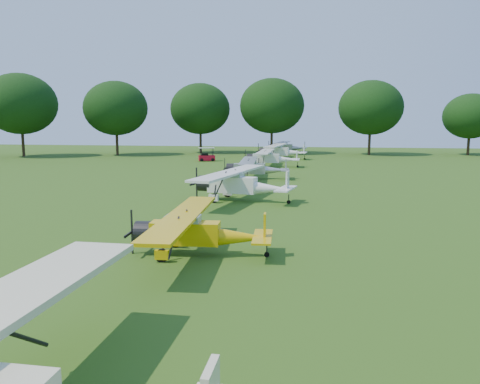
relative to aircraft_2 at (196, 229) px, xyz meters
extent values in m
plane|color=#265314|center=(-1.19, 6.67, -1.07)|extent=(160.00, 160.00, 0.00)
cylinder|color=#322213|center=(29.14, 64.72, 0.78)|extent=(0.44, 0.44, 3.70)
ellipsoid|color=black|center=(29.14, 64.72, 5.31)|extent=(8.63, 8.63, 7.34)
cylinder|color=#322213|center=(13.09, 62.89, 1.19)|extent=(0.44, 0.44, 4.51)
ellipsoid|color=black|center=(13.09, 62.89, 6.70)|extent=(10.52, 10.52, 8.94)
cylinder|color=#322213|center=(-3.31, 63.41, 1.30)|extent=(0.44, 0.44, 4.74)
ellipsoid|color=black|center=(-3.31, 63.41, 7.09)|extent=(11.05, 11.05, 9.39)
cylinder|color=#322213|center=(-15.94, 63.21, 1.18)|extent=(0.44, 0.44, 4.49)
ellipsoid|color=black|center=(-15.94, 63.21, 6.66)|extent=(10.47, 10.47, 8.90)
cylinder|color=#322213|center=(-28.08, 55.18, 1.15)|extent=(0.44, 0.44, 4.44)
ellipsoid|color=black|center=(-28.08, 55.18, 6.58)|extent=(10.36, 10.36, 8.80)
cylinder|color=#322213|center=(-41.35, 49.59, 1.32)|extent=(0.44, 0.44, 4.77)
ellipsoid|color=black|center=(-41.35, 49.59, 7.16)|extent=(11.14, 11.14, 9.47)
cube|color=#D8AF09|center=(-0.43, -0.03, -0.15)|extent=(2.83, 1.02, 0.91)
cone|color=#D8AF09|center=(1.91, 0.13, -0.28)|extent=(2.48, 0.95, 0.78)
cube|color=#8CA5B2|center=(-0.52, -0.04, 0.32)|extent=(1.44, 0.89, 0.48)
cylinder|color=black|center=(-2.08, -0.15, -0.15)|extent=(0.84, 0.96, 0.90)
cube|color=black|center=(-2.64, -0.19, -0.15)|extent=(0.06, 0.11, 1.82)
cube|color=#D8AF09|center=(-0.52, -0.04, 0.54)|extent=(1.90, 9.27, 0.12)
cube|color=#D8AF09|center=(2.77, 0.20, 0.15)|extent=(0.12, 0.48, 1.13)
cube|color=#D8AF09|center=(2.68, 0.19, -0.24)|extent=(0.91, 2.48, 0.08)
cylinder|color=black|center=(-1.05, -1.16, -0.80)|extent=(0.53, 0.18, 0.52)
cylinder|color=black|center=(-1.20, 1.00, -0.80)|extent=(0.53, 0.18, 0.52)
cylinder|color=black|center=(2.86, 0.20, -0.96)|extent=(0.21, 0.08, 0.21)
cube|color=white|center=(-1.01, 13.46, 0.04)|extent=(3.48, 1.56, 1.10)
cone|color=white|center=(1.79, 12.97, -0.12)|extent=(3.06, 1.43, 0.94)
cube|color=#8CA5B2|center=(-1.11, 13.47, 0.61)|extent=(1.82, 1.24, 0.58)
cylinder|color=black|center=(-2.97, 13.80, 0.04)|extent=(1.12, 1.24, 1.09)
cube|color=black|center=(-3.64, 13.91, 0.04)|extent=(0.08, 0.13, 2.20)
cube|color=white|center=(-1.11, 13.47, 0.88)|extent=(3.40, 11.22, 0.15)
cube|color=white|center=(2.82, 12.79, 0.40)|extent=(0.20, 0.59, 1.36)
cube|color=white|center=(2.72, 12.81, -0.07)|extent=(1.38, 3.05, 0.09)
cylinder|color=black|center=(-2.06, 12.31, -0.75)|extent=(0.65, 0.27, 0.63)
cylinder|color=black|center=(-1.61, 14.89, -0.75)|extent=(0.65, 0.27, 0.63)
cylinder|color=black|center=(2.92, 12.77, -0.94)|extent=(0.26, 0.13, 0.25)
cube|color=#B7B7BC|center=(-1.67, 26.11, -0.08)|extent=(3.06, 1.17, 0.98)
cone|color=#B7B7BC|center=(0.84, 26.35, -0.22)|extent=(2.68, 1.09, 0.84)
cube|color=#8CA5B2|center=(-1.76, 26.10, 0.43)|extent=(1.57, 1.00, 0.51)
cylinder|color=black|center=(-3.43, 25.94, -0.08)|extent=(0.93, 1.05, 0.97)
cube|color=black|center=(-4.04, 25.88, -0.08)|extent=(0.07, 0.12, 1.96)
cube|color=#B7B7BC|center=(-1.76, 26.10, 0.66)|extent=(2.29, 9.98, 0.13)
cube|color=#B7B7BC|center=(1.77, 26.44, 0.24)|extent=(0.14, 0.52, 1.21)
cube|color=#B7B7BC|center=(1.68, 26.43, -0.18)|extent=(1.04, 2.68, 0.08)
cylinder|color=black|center=(-2.30, 24.88, -0.79)|extent=(0.57, 0.20, 0.56)
cylinder|color=black|center=(-2.52, 27.20, -0.79)|extent=(0.57, 0.20, 0.56)
cylinder|color=black|center=(1.86, 26.45, -0.95)|extent=(0.23, 0.10, 0.22)
cube|color=white|center=(-1.47, 38.55, -0.02)|extent=(3.21, 1.01, 1.05)
cone|color=white|center=(1.23, 38.60, -0.17)|extent=(2.81, 0.95, 0.90)
cube|color=#8CA5B2|center=(-1.57, 38.55, 0.53)|extent=(1.61, 0.95, 0.55)
cylinder|color=black|center=(-3.37, 38.51, -0.02)|extent=(0.92, 1.06, 1.04)
cube|color=black|center=(-4.02, 38.50, -0.02)|extent=(0.06, 0.12, 2.10)
cube|color=white|center=(-1.57, 38.55, 0.78)|extent=(1.64, 10.61, 0.14)
cube|color=white|center=(2.22, 38.62, 0.33)|extent=(0.11, 0.55, 1.30)
cube|color=white|center=(2.12, 38.62, -0.12)|extent=(0.90, 2.81, 0.09)
cylinder|color=black|center=(-2.25, 37.29, -0.77)|extent=(0.60, 0.17, 0.60)
cylinder|color=black|center=(-2.29, 39.78, -0.77)|extent=(0.60, 0.17, 0.60)
cylinder|color=black|center=(2.32, 38.62, -0.95)|extent=(0.24, 0.08, 0.24)
cube|color=white|center=(-1.29, 50.87, 0.07)|extent=(3.53, 1.30, 1.13)
cone|color=white|center=(1.62, 50.63, -0.09)|extent=(3.09, 1.21, 0.97)
cube|color=#8CA5B2|center=(-1.40, 50.88, 0.66)|extent=(1.80, 1.13, 0.59)
cylinder|color=black|center=(-3.34, 51.03, 0.07)|extent=(1.06, 1.20, 1.12)
cube|color=black|center=(-4.04, 51.09, 0.07)|extent=(0.08, 0.13, 2.27)
cube|color=white|center=(-1.40, 50.88, 0.93)|extent=(2.48, 11.54, 0.15)
cube|color=white|center=(2.69, 50.55, 0.45)|extent=(0.16, 0.60, 1.40)
cube|color=white|center=(2.59, 50.55, -0.04)|extent=(1.16, 3.09, 0.10)
cylinder|color=black|center=(-2.26, 49.59, -0.74)|extent=(0.66, 0.22, 0.65)
cylinder|color=black|center=(-2.04, 52.28, -0.74)|extent=(0.66, 0.22, 0.65)
cylinder|color=black|center=(2.80, 50.54, -0.94)|extent=(0.27, 0.11, 0.26)
cube|color=#B7B7BC|center=(-1.37, 64.55, 0.00)|extent=(3.30, 1.15, 1.07)
cone|color=#B7B7BC|center=(1.37, 64.38, -0.15)|extent=(2.89, 1.08, 0.91)
cube|color=#8CA5B2|center=(-1.47, 64.55, 0.56)|extent=(1.68, 1.03, 0.56)
cylinder|color=black|center=(-3.29, 64.66, 0.00)|extent=(0.97, 1.11, 1.06)
cube|color=black|center=(-3.95, 64.70, 0.00)|extent=(0.07, 0.13, 2.13)
cube|color=#B7B7BC|center=(-1.47, 64.55, 0.81)|extent=(2.10, 10.82, 0.14)
cube|color=#B7B7BC|center=(2.38, 64.32, 0.36)|extent=(0.13, 0.56, 1.32)
cube|color=#B7B7BC|center=(2.28, 64.33, -0.10)|extent=(1.03, 2.89, 0.09)
cylinder|color=black|center=(-2.25, 63.33, -0.76)|extent=(0.62, 0.20, 0.61)
cylinder|color=black|center=(-2.10, 65.86, -0.76)|extent=(0.62, 0.20, 0.61)
cylinder|color=black|center=(2.48, 64.32, -0.94)|extent=(0.25, 0.10, 0.24)
cube|color=red|center=(-10.61, 45.67, -0.61)|extent=(2.51, 1.91, 0.71)
cube|color=black|center=(-10.89, 45.57, -0.20)|extent=(1.24, 1.36, 0.46)
cube|color=white|center=(-10.61, 45.67, 0.78)|extent=(2.45, 1.97, 0.08)
cylinder|color=black|center=(-11.10, 44.82, -0.84)|extent=(0.47, 0.29, 0.45)
cylinder|color=black|center=(-11.54, 46.00, -0.84)|extent=(0.47, 0.29, 0.45)
cylinder|color=black|center=(-9.68, 45.35, -0.84)|extent=(0.47, 0.29, 0.45)
cylinder|color=black|center=(-10.11, 46.52, -0.84)|extent=(0.47, 0.29, 0.45)
camera|label=1|loc=(4.81, -17.83, 4.26)|focal=35.00mm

